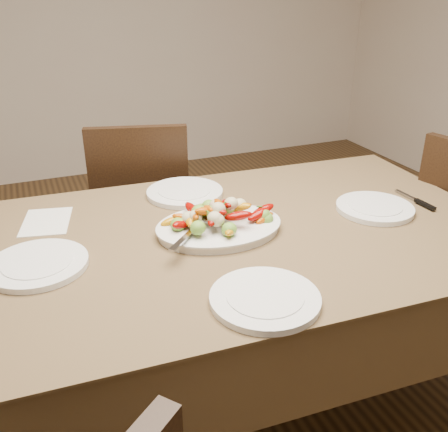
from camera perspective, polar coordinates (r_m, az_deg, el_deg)
dining_table at (r=1.80m, az=0.00°, el=-12.81°), size 1.89×1.14×0.76m
chair_far at (r=2.43m, az=-9.16°, el=0.38°), size 0.51×0.51×0.95m
serving_platter at (r=1.60m, az=-0.57°, el=-1.44°), size 0.41×0.31×0.02m
roasted_vegetables at (r=1.57m, az=-0.58°, el=0.41°), size 0.33×0.24×0.09m
serving_spoon at (r=1.53m, az=-2.42°, el=-1.17°), size 0.25×0.23×0.03m
plate_left at (r=1.50m, az=-20.50°, el=-5.24°), size 0.28×0.28×0.02m
plate_right at (r=1.82m, az=16.84°, el=0.87°), size 0.27×0.27×0.02m
plate_far at (r=1.88m, az=-4.50°, el=2.68°), size 0.29×0.29×0.02m
plate_near at (r=1.27m, az=4.70°, el=-9.43°), size 0.28×0.28×0.02m
menu_card at (r=1.77m, az=-19.64°, el=-0.60°), size 0.19×0.24×0.00m
table_knife at (r=1.94m, az=21.13°, el=1.61°), size 0.03×0.20×0.01m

